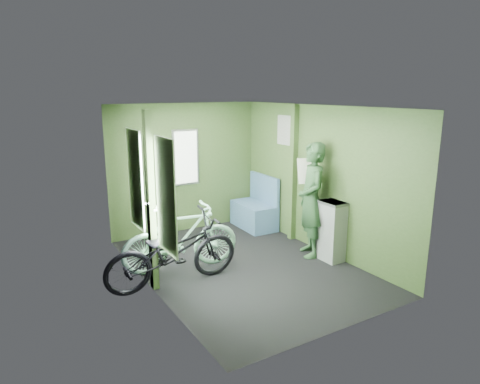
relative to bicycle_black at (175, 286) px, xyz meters
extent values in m
plane|color=black|center=(1.12, 0.08, 0.00)|extent=(4.00, 4.00, 0.00)
cube|color=silver|center=(1.12, 0.08, 2.30)|extent=(2.80, 4.00, 0.02)
cube|color=#354D23|center=(1.12, 2.08, 1.15)|extent=(2.80, 0.02, 2.30)
cube|color=#354D23|center=(1.12, -1.92, 1.15)|extent=(2.80, 0.02, 2.30)
cube|color=#354D23|center=(-0.28, 0.08, 1.15)|extent=(0.02, 4.00, 2.30)
cube|color=#354D23|center=(2.52, 0.08, 1.15)|extent=(0.02, 4.00, 2.30)
cube|color=#354D23|center=(-0.24, 0.08, 1.15)|extent=(0.08, 0.12, 2.30)
cube|color=silver|center=(-0.24, -0.47, 1.35)|extent=(0.02, 0.56, 1.34)
cube|color=silver|center=(-0.24, 0.63, 1.35)|extent=(0.02, 0.56, 1.34)
cube|color=white|center=(-0.23, -0.47, 1.88)|extent=(0.00, 0.12, 0.12)
cube|color=white|center=(-0.23, 0.63, 1.88)|extent=(0.00, 0.12, 0.12)
cylinder|color=silver|center=(-0.17, 0.08, 1.10)|extent=(0.03, 0.40, 0.03)
cube|color=#354D23|center=(2.47, 0.68, 1.15)|extent=(0.10, 0.10, 2.30)
cube|color=white|center=(2.50, 0.98, 1.85)|extent=(0.02, 0.40, 0.50)
cube|color=silver|center=(1.12, 2.04, 1.35)|extent=(0.50, 0.02, 1.00)
imported|color=black|center=(0.00, 0.00, 0.00)|extent=(1.82, 0.76, 1.03)
imported|color=#9ADDBC|center=(0.28, 0.38, 0.00)|extent=(1.75, 0.86, 1.07)
imported|color=#274728|center=(2.25, -0.07, 0.88)|extent=(0.65, 0.76, 1.77)
cube|color=silver|center=(2.37, 0.21, 1.28)|extent=(0.34, 0.29, 0.38)
cube|color=gray|center=(2.38, -0.39, 0.46)|extent=(0.27, 0.38, 0.92)
cube|color=#324B69|center=(2.24, 1.53, 0.23)|extent=(0.55, 0.95, 0.46)
cube|color=#324B69|center=(2.47, 1.53, 0.72)|extent=(0.09, 0.93, 0.52)
camera|label=1|loc=(-1.95, -4.90, 2.53)|focal=32.00mm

